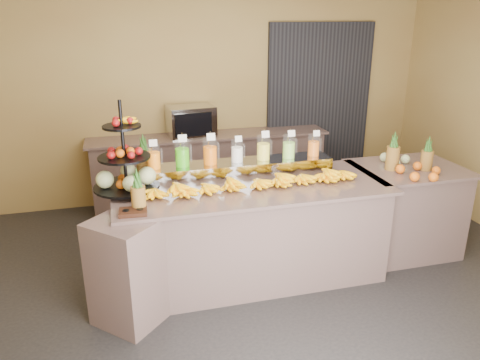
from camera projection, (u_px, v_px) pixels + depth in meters
name	position (u px, v px, depth m)	size (l,w,h in m)	color
ground	(260.00, 291.00, 4.30)	(6.00, 6.00, 0.00)	black
room_envelope	(257.00, 73.00, 4.42)	(6.04, 5.02, 2.82)	olive
buffet_counter	(241.00, 235.00, 4.35)	(2.75, 1.25, 0.93)	gray
right_counter	(404.00, 209.00, 4.92)	(1.08, 0.88, 0.93)	gray
back_ledge	(210.00, 169.00, 6.19)	(3.10, 0.55, 0.93)	gray
pitcher_tray	(237.00, 169.00, 4.47)	(1.85, 0.30, 0.15)	gray
juice_pitcher_orange_a	(154.00, 158.00, 4.22)	(0.12, 0.13, 0.29)	silver
juice_pitcher_green	(182.00, 155.00, 4.28)	(0.13, 0.14, 0.32)	silver
juice_pitcher_orange_b	(210.00, 153.00, 4.35)	(0.13, 0.14, 0.32)	silver
juice_pitcher_milk	(237.00, 152.00, 4.41)	(0.11, 0.12, 0.28)	silver
juice_pitcher_lemon	(263.00, 149.00, 4.47)	(0.13, 0.13, 0.31)	silver
juice_pitcher_lime	(289.00, 148.00, 4.54)	(0.12, 0.13, 0.30)	silver
juice_pitcher_orange_c	(314.00, 146.00, 4.60)	(0.11, 0.12, 0.28)	silver
banana_heap	(254.00, 180.00, 4.21)	(1.99, 0.18, 0.17)	#FFB50C
fruit_stand	(130.00, 168.00, 4.07)	(0.67, 0.67, 0.81)	black
condiment_caddy	(133.00, 212.00, 3.66)	(0.22, 0.16, 0.03)	black
pineapple_left_a	(138.00, 195.00, 3.70)	(0.12, 0.12, 0.36)	brown
pineapple_left_b	(145.00, 162.00, 4.38)	(0.15, 0.15, 0.44)	brown
right_fruit_pile	(413.00, 166.00, 4.57)	(0.45, 0.43, 0.24)	brown
oven_warmer	(191.00, 121.00, 5.91)	(0.57, 0.40, 0.38)	gray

